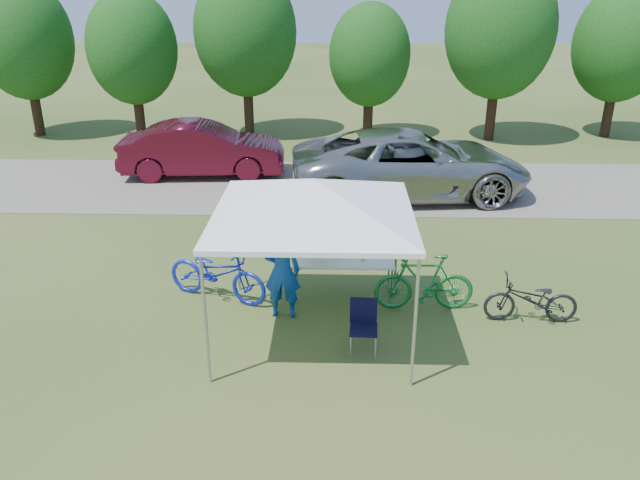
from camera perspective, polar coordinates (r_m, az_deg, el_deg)
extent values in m
plane|color=#2D5119|center=(10.81, -0.56, -8.30)|extent=(100.00, 100.00, 0.00)
cube|color=gray|center=(18.12, 0.39, 4.98)|extent=(24.00, 5.00, 0.02)
cylinder|color=#A5A5AA|center=(9.17, -10.43, -7.29)|extent=(0.05, 0.05, 2.10)
cylinder|color=#A5A5AA|center=(9.05, 8.67, -7.60)|extent=(0.05, 0.05, 2.10)
cylinder|color=#A5A5AA|center=(11.81, -7.60, 0.04)|extent=(0.05, 0.05, 2.10)
cylinder|color=#A5A5AA|center=(11.72, 7.05, -0.12)|extent=(0.05, 0.05, 2.10)
cube|color=white|center=(9.87, -0.61, 2.37)|extent=(3.15, 3.15, 0.08)
pyramid|color=white|center=(9.68, -0.62, 5.65)|extent=(4.53, 4.53, 0.55)
cylinder|color=#382314|center=(26.28, -24.49, 10.74)|extent=(0.36, 0.36, 1.89)
ellipsoid|color=#144711|center=(25.95, -25.44, 16.24)|extent=(3.46, 3.46, 4.32)
cylinder|color=#382314|center=(24.55, -16.17, 10.97)|extent=(0.36, 0.36, 1.75)
ellipsoid|color=#144711|center=(24.20, -16.81, 16.46)|extent=(3.20, 3.20, 4.00)
cylinder|color=#382314|center=(24.21, -6.54, 11.89)|extent=(0.36, 0.36, 2.03)
ellipsoid|color=#144711|center=(23.84, -6.85, 18.40)|extent=(3.71, 3.71, 4.64)
cylinder|color=#382314|center=(23.85, 4.40, 11.29)|extent=(0.36, 0.36, 1.61)
ellipsoid|color=#144711|center=(23.51, 4.57, 16.51)|extent=(2.94, 2.94, 3.68)
cylinder|color=#382314|center=(24.15, 15.39, 11.29)|extent=(0.36, 0.36, 2.10)
ellipsoid|color=#144711|center=(23.77, 16.14, 18.01)|extent=(3.84, 3.84, 4.80)
cylinder|color=#382314|center=(26.14, 24.85, 10.54)|extent=(0.36, 0.36, 1.82)
ellipsoid|color=#144711|center=(25.81, 25.79, 15.87)|extent=(3.33, 3.33, 4.16)
cube|color=white|center=(11.59, 2.13, -1.83)|extent=(1.88, 0.78, 0.04)
cylinder|color=#A5A5AA|center=(11.49, -2.32, -4.22)|extent=(0.04, 0.04, 0.73)
cylinder|color=#A5A5AA|center=(11.51, 6.55, -4.31)|extent=(0.04, 0.04, 0.73)
cylinder|color=#A5A5AA|center=(12.08, -2.11, -2.78)|extent=(0.04, 0.04, 0.73)
cylinder|color=#A5A5AA|center=(12.10, 6.30, -2.87)|extent=(0.04, 0.04, 0.73)
cube|color=black|center=(10.08, 4.01, -8.16)|extent=(0.46, 0.46, 0.04)
cube|color=black|center=(10.15, 4.00, -6.40)|extent=(0.44, 0.06, 0.44)
cylinder|color=#A5A5AA|center=(10.02, 2.88, -9.79)|extent=(0.02, 0.02, 0.39)
cylinder|color=#A5A5AA|center=(10.04, 5.15, -9.80)|extent=(0.02, 0.02, 0.39)
cylinder|color=#A5A5AA|center=(10.35, 2.84, -8.62)|extent=(0.02, 0.02, 0.39)
cylinder|color=#A5A5AA|center=(10.37, 5.03, -8.63)|extent=(0.02, 0.02, 0.39)
cube|color=white|center=(11.53, 0.22, -1.03)|extent=(0.46, 0.30, 0.30)
cube|color=white|center=(11.46, 0.23, -0.24)|extent=(0.48, 0.33, 0.04)
cylinder|color=yellow|center=(11.54, 3.94, -1.72)|extent=(0.08, 0.08, 0.06)
imported|color=#124195|center=(10.89, -3.48, -2.86)|extent=(0.64, 0.43, 1.75)
imported|color=#1628C5|center=(11.75, -9.39, -2.98)|extent=(2.15, 1.39, 1.07)
imported|color=#1A7734|center=(11.39, 9.50, -3.82)|extent=(1.81, 0.56, 1.08)
imported|color=black|center=(11.49, 18.76, -5.22)|extent=(1.63, 0.61, 0.85)
imported|color=#A0A19D|center=(17.26, 8.27, 6.94)|extent=(6.71, 3.63, 1.79)
imported|color=#4E0D1D|center=(19.24, -10.68, 8.17)|extent=(4.98, 2.06, 1.60)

